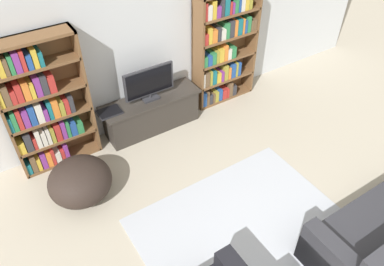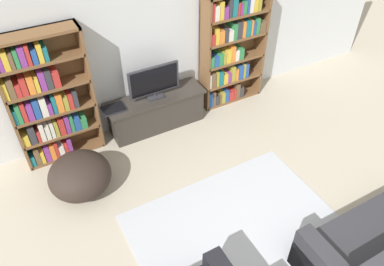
{
  "view_description": "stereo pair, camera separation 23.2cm",
  "coord_description": "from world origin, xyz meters",
  "views": [
    {
      "loc": [
        -1.85,
        -0.09,
        3.67
      ],
      "look_at": [
        0.01,
        2.81,
        0.7
      ],
      "focal_mm": 35.0,
      "sensor_mm": 36.0,
      "label": 1
    },
    {
      "loc": [
        -1.65,
        -0.2,
        3.67
      ],
      "look_at": [
        0.01,
        2.81,
        0.7
      ],
      "focal_mm": 35.0,
      "sensor_mm": 36.0,
      "label": 2
    }
  ],
  "objects": [
    {
      "name": "tv_stand",
      "position": [
        0.02,
        3.95,
        0.27
      ],
      "size": [
        1.48,
        0.45,
        0.53
      ],
      "color": "#332D28",
      "rests_on": "ground_plane"
    },
    {
      "name": "beanbag_ottoman",
      "position": [
        -1.35,
        3.22,
        0.26
      ],
      "size": [
        0.77,
        0.77,
        0.53
      ],
      "primitive_type": "ellipsoid",
      "color": "#2D231E",
      "rests_on": "ground_plane"
    },
    {
      "name": "wall_back",
      "position": [
        0.0,
        4.23,
        1.3
      ],
      "size": [
        8.8,
        0.06,
        2.6
      ],
      "color": "silver",
      "rests_on": "ground_plane"
    },
    {
      "name": "bookshelf_left",
      "position": [
        -1.42,
        4.05,
        0.89
      ],
      "size": [
        1.05,
        0.3,
        1.82
      ],
      "color": "brown",
      "rests_on": "ground_plane"
    },
    {
      "name": "television",
      "position": [
        0.02,
        3.94,
        0.8
      ],
      "size": [
        0.75,
        0.16,
        0.5
      ],
      "color": "#2D2D33",
      "rests_on": "tv_stand"
    },
    {
      "name": "bookshelf_right",
      "position": [
        1.35,
        4.05,
        0.92
      ],
      "size": [
        1.05,
        0.3,
        1.82
      ],
      "color": "brown",
      "rests_on": "ground_plane"
    },
    {
      "name": "laptop",
      "position": [
        -0.61,
        3.95,
        0.54
      ],
      "size": [
        0.32,
        0.24,
        0.03
      ],
      "color": "#28282D",
      "rests_on": "tv_stand"
    },
    {
      "name": "area_rug",
      "position": [
        0.03,
        1.68,
        0.01
      ],
      "size": [
        2.33,
        1.88,
        0.02
      ],
      "color": "#B2B7C1",
      "rests_on": "ground_plane"
    }
  ]
}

